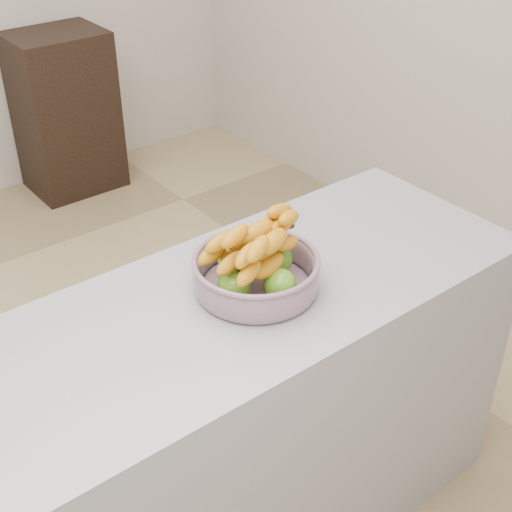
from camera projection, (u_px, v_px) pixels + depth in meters
The scene contains 4 objects.
ground at pixel (86, 426), 2.61m from camera, with size 4.00×4.00×0.00m, color tan.
counter at pixel (181, 459), 1.91m from camera, with size 2.00×0.60×0.90m, color #A2A1A9.
cabinet at pixel (66, 113), 3.97m from camera, with size 0.50×0.40×0.89m, color black.
fruit_bowl at pixel (256, 269), 1.76m from camera, with size 0.32×0.32×0.19m.
Camera 1 is at (-0.64, -1.84, 1.96)m, focal length 50.00 mm.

